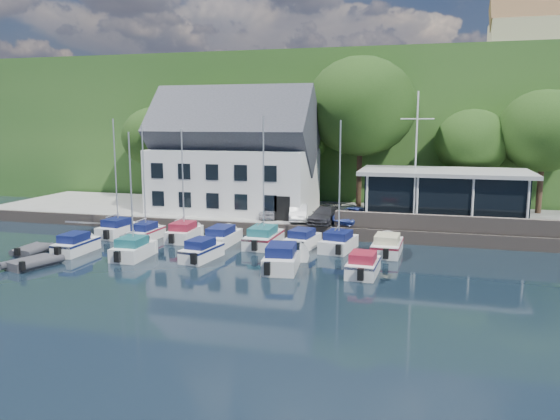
% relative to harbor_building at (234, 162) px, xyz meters
% --- Properties ---
extents(ground, '(180.00, 180.00, 0.00)m').
position_rel_harbor_building_xyz_m(ground, '(7.00, -16.50, -5.35)').
color(ground, black).
rests_on(ground, ground).
extents(quay, '(60.00, 13.00, 1.00)m').
position_rel_harbor_building_xyz_m(quay, '(7.00, 1.00, -4.85)').
color(quay, '#9A9A94').
rests_on(quay, ground).
extents(quay_face, '(60.00, 0.30, 1.00)m').
position_rel_harbor_building_xyz_m(quay_face, '(7.00, -5.50, -4.85)').
color(quay_face, '#695C54').
rests_on(quay_face, ground).
extents(hillside, '(160.00, 75.00, 16.00)m').
position_rel_harbor_building_xyz_m(hillside, '(7.00, 45.50, 2.65)').
color(hillside, '#27511E').
rests_on(hillside, ground).
extents(field_patch, '(50.00, 30.00, 0.30)m').
position_rel_harbor_building_xyz_m(field_patch, '(15.00, 53.50, 10.80)').
color(field_patch, '#576231').
rests_on(field_patch, hillside).
extents(farmhouse, '(10.40, 7.00, 8.20)m').
position_rel_harbor_building_xyz_m(farmhouse, '(29.00, 35.50, 14.75)').
color(farmhouse, '#C8B094').
rests_on(farmhouse, hillside).
extents(harbor_building, '(14.40, 8.20, 8.70)m').
position_rel_harbor_building_xyz_m(harbor_building, '(0.00, 0.00, 0.00)').
color(harbor_building, white).
rests_on(harbor_building, quay).
extents(club_pavilion, '(13.20, 7.20, 4.10)m').
position_rel_harbor_building_xyz_m(club_pavilion, '(18.00, -0.50, -2.30)').
color(club_pavilion, black).
rests_on(club_pavilion, quay).
extents(seawall, '(18.00, 0.50, 1.20)m').
position_rel_harbor_building_xyz_m(seawall, '(19.00, -5.10, -3.75)').
color(seawall, '#695C54').
rests_on(seawall, quay).
extents(gangway, '(1.20, 6.00, 1.40)m').
position_rel_harbor_building_xyz_m(gangway, '(-9.50, -7.50, -5.35)').
color(gangway, silver).
rests_on(gangway, ground).
extents(car_silver, '(2.38, 3.59, 1.14)m').
position_rel_harbor_building_xyz_m(car_silver, '(3.83, -2.98, -3.78)').
color(car_silver, silver).
rests_on(car_silver, quay).
extents(car_white, '(2.15, 4.16, 1.31)m').
position_rel_harbor_building_xyz_m(car_white, '(6.74, -3.53, -3.70)').
color(car_white, silver).
rests_on(car_white, quay).
extents(car_dgrey, '(2.26, 4.63, 1.30)m').
position_rel_harbor_building_xyz_m(car_dgrey, '(8.97, -3.89, -3.70)').
color(car_dgrey, '#2B2B2F').
rests_on(car_dgrey, quay).
extents(car_blue, '(2.52, 4.07, 1.30)m').
position_rel_harbor_building_xyz_m(car_blue, '(11.08, -3.49, -3.70)').
color(car_blue, '#32469A').
rests_on(car_blue, quay).
extents(flagpole, '(2.44, 0.20, 10.16)m').
position_rel_harbor_building_xyz_m(flagpole, '(15.78, -3.66, 0.73)').
color(flagpole, white).
rests_on(flagpole, quay).
extents(tree_0, '(6.87, 6.87, 9.38)m').
position_rel_harbor_building_xyz_m(tree_0, '(-10.55, 5.40, 0.34)').
color(tree_0, '#1A3810').
rests_on(tree_0, quay).
extents(tree_1, '(8.35, 8.35, 11.41)m').
position_rel_harbor_building_xyz_m(tree_1, '(-4.42, 5.15, 1.35)').
color(tree_1, '#1A3810').
rests_on(tree_1, quay).
extents(tree_2, '(7.42, 7.42, 10.14)m').
position_rel_harbor_building_xyz_m(tree_2, '(3.96, 5.16, 0.72)').
color(tree_2, '#1A3810').
rests_on(tree_2, quay).
extents(tree_3, '(10.12, 10.12, 13.84)m').
position_rel_harbor_building_xyz_m(tree_3, '(10.50, 5.23, 2.57)').
color(tree_3, '#1A3810').
rests_on(tree_3, quay).
extents(tree_4, '(6.61, 6.61, 9.04)m').
position_rel_harbor_building_xyz_m(tree_4, '(20.46, 6.09, 0.17)').
color(tree_4, '#1A3810').
rests_on(tree_4, quay).
extents(tree_5, '(7.78, 7.78, 10.64)m').
position_rel_harbor_building_xyz_m(tree_5, '(26.17, 5.46, 0.97)').
color(tree_5, '#1A3810').
rests_on(tree_5, quay).
extents(boat_r1_0, '(2.45, 5.40, 8.78)m').
position_rel_harbor_building_xyz_m(boat_r1_0, '(-6.65, -8.59, -0.96)').
color(boat_r1_0, white).
rests_on(boat_r1_0, ground).
extents(boat_r1_1, '(1.80, 5.07, 8.20)m').
position_rel_harbor_building_xyz_m(boat_r1_1, '(-3.89, -9.18, -1.25)').
color(boat_r1_1, white).
rests_on(boat_r1_1, ground).
extents(boat_r1_2, '(2.13, 5.31, 8.72)m').
position_rel_harbor_building_xyz_m(boat_r1_2, '(-0.99, -8.58, -0.99)').
color(boat_r1_2, white).
rests_on(boat_r1_2, ground).
extents(boat_r1_3, '(2.01, 6.11, 1.37)m').
position_rel_harbor_building_xyz_m(boat_r1_3, '(2.29, -9.12, -4.66)').
color(boat_r1_3, white).
rests_on(boat_r1_3, ground).
extents(boat_r1_4, '(2.23, 6.24, 8.93)m').
position_rel_harbor_building_xyz_m(boat_r1_4, '(5.38, -8.76, -0.89)').
color(boat_r1_4, white).
rests_on(boat_r1_4, ground).
extents(boat_r1_5, '(2.61, 5.26, 1.38)m').
position_rel_harbor_building_xyz_m(boat_r1_5, '(8.24, -8.63, -4.66)').
color(boat_r1_5, white).
rests_on(boat_r1_5, ground).
extents(boat_r1_6, '(2.84, 5.43, 8.63)m').
position_rel_harbor_building_xyz_m(boat_r1_6, '(10.86, -8.74, -1.04)').
color(boat_r1_6, white).
rests_on(boat_r1_6, ground).
extents(boat_r1_7, '(2.21, 5.68, 1.37)m').
position_rel_harbor_building_xyz_m(boat_r1_7, '(14.24, -8.85, -4.66)').
color(boat_r1_7, white).
rests_on(boat_r1_7, ground).
extents(boat_r2_0, '(1.75, 5.09, 1.42)m').
position_rel_harbor_building_xyz_m(boat_r2_0, '(-6.44, -14.26, -4.64)').
color(boat_r2_0, white).
rests_on(boat_r2_0, ground).
extents(boat_r2_1, '(2.13, 5.05, 8.81)m').
position_rel_harbor_building_xyz_m(boat_r2_1, '(-1.91, -14.42, -0.94)').
color(boat_r2_1, white).
rests_on(boat_r2_1, ground).
extents(boat_r2_2, '(2.36, 5.12, 1.43)m').
position_rel_harbor_building_xyz_m(boat_r2_2, '(2.62, -13.65, -4.64)').
color(boat_r2_2, white).
rests_on(boat_r2_2, ground).
extents(boat_r2_3, '(2.86, 6.32, 1.56)m').
position_rel_harbor_building_xyz_m(boat_r2_3, '(8.28, -14.38, -4.57)').
color(boat_r2_3, white).
rests_on(boat_r2_3, ground).
extents(boat_r2_4, '(2.02, 4.73, 1.40)m').
position_rel_harbor_building_xyz_m(boat_r2_4, '(13.25, -14.46, -4.65)').
color(boat_r2_4, white).
rests_on(boat_r2_4, ground).
extents(dinghy_0, '(1.83, 2.94, 0.67)m').
position_rel_harbor_building_xyz_m(dinghy_0, '(-9.29, -15.14, -5.01)').
color(dinghy_0, '#35353A').
rests_on(dinghy_0, ground).
extents(dinghy_1, '(2.85, 3.65, 0.75)m').
position_rel_harbor_building_xyz_m(dinghy_1, '(-6.83, -18.15, -4.98)').
color(dinghy_1, '#35353A').
rests_on(dinghy_1, ground).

